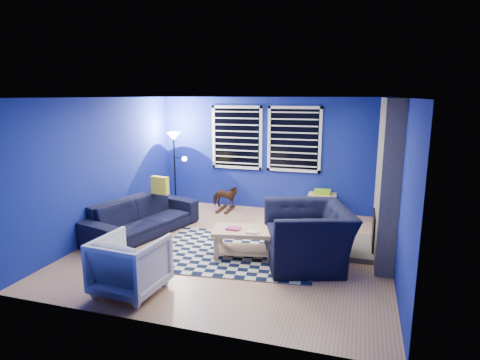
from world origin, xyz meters
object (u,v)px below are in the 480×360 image
Objects in this scene: coffee_table at (244,237)px; cabinet at (322,204)px; tv at (388,155)px; floor_lamp at (175,147)px; armchair_bent at (130,265)px; sofa at (142,217)px; rocking_horse at (225,197)px; armchair_big at (308,235)px.

coffee_table is 1.78× the size of cabinet.
tv is 4.49m from floor_lamp.
cabinet is at bearing 70.11° from coffee_table.
tv is at bearing -125.46° from armchair_bent.
sofa reaches higher than rocking_horse.
floor_lamp is at bearing -68.05° from armchair_bent.
coffee_table is 3.45m from floor_lamp.
armchair_bent is at bearing -129.90° from tv.
armchair_big is at bearing -145.34° from rocking_horse.
sofa is 3.90× the size of rocking_horse.
floor_lamp is (-3.29, 2.25, 0.96)m from armchair_big.
rocking_horse is (-3.34, 0.04, -1.08)m from tv.
armchair_bent is at bearing 173.32° from rocking_horse.
cabinet is at bearing -40.40° from sofa.
cabinet is at bearing 168.49° from tv.
armchair_bent is (-3.27, -3.91, -1.02)m from tv.
rocking_horse is 1.59m from floor_lamp.
rocking_horse is 0.55× the size of coffee_table.
floor_lamp is (-0.18, 1.82, 1.08)m from sofa.
armchair_bent is 0.78× the size of coffee_table.
floor_lamp is at bearing -143.98° from armchair_big.
rocking_horse is (0.97, 1.92, -0.02)m from sofa.
sofa is 2.74× the size of armchair_bent.
sofa is (-4.31, -1.88, -1.07)m from tv.
tv reaches higher than rocking_horse.
armchair_big is 2.34× the size of rocking_horse.
armchair_bent is at bearing -138.16° from sofa.
floor_lamp is at bearing -177.48° from cabinet.
coffee_table is at bearing -88.41° from sofa.
armchair_bent is 1.43× the size of rocking_horse.
rocking_horse is 2.12m from cabinet.
armchair_bent is at bearing -119.09° from cabinet.
armchair_big is 2.62m from armchair_bent.
sofa is 2.12m from floor_lamp.
tv reaches higher than cabinet.
sofa reaches higher than cabinet.
floor_lamp is at bearing 20.62° from sofa.
sofa is 1.67× the size of armchair_big.
rocking_horse is 2.69m from coffee_table.
sofa is 2.18m from coffee_table.
sofa is 1.33× the size of floor_lamp.
cabinet is 3.47m from floor_lamp.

